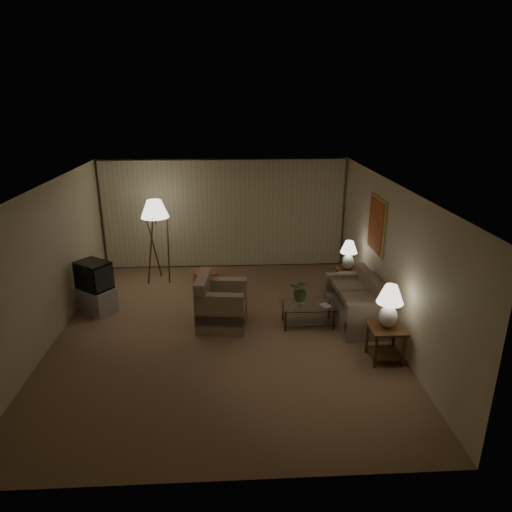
% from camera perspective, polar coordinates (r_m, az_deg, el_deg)
% --- Properties ---
extents(ground, '(7.00, 7.00, 0.00)m').
position_cam_1_polar(ground, '(8.58, -4.05, -9.27)').
color(ground, '#956E52').
rests_on(ground, ground).
extents(room_shell, '(6.04, 7.02, 2.72)m').
position_cam_1_polar(room_shell, '(9.34, -4.06, 4.72)').
color(room_shell, beige).
rests_on(room_shell, ground).
extents(sofa, '(1.69, 0.98, 0.71)m').
position_cam_1_polar(sofa, '(8.93, 12.26, -5.95)').
color(sofa, gray).
rests_on(sofa, ground).
extents(armchair, '(1.12, 1.08, 0.78)m').
position_cam_1_polar(armchair, '(8.61, -4.26, -6.25)').
color(armchair, gray).
rests_on(armchair, ground).
extents(side_table_near, '(0.56, 0.56, 0.60)m').
position_cam_1_polar(side_table_near, '(7.80, 15.93, -9.72)').
color(side_table_near, '#3C2510').
rests_on(side_table_near, ground).
extents(side_table_far, '(0.47, 0.40, 0.60)m').
position_cam_1_polar(side_table_far, '(10.05, 11.29, -2.66)').
color(side_table_far, '#3C2510').
rests_on(side_table_far, ground).
extents(table_lamp_near, '(0.42, 0.42, 0.73)m').
position_cam_1_polar(table_lamp_near, '(7.53, 16.36, -5.62)').
color(table_lamp_near, silver).
rests_on(table_lamp_near, side_table_near).
extents(table_lamp_far, '(0.36, 0.36, 0.62)m').
position_cam_1_polar(table_lamp_far, '(9.85, 11.51, 0.43)').
color(table_lamp_far, silver).
rests_on(table_lamp_far, side_table_far).
extents(coffee_table, '(1.04, 0.57, 0.41)m').
position_cam_1_polar(coffee_table, '(8.68, 6.52, -6.95)').
color(coffee_table, silver).
rests_on(coffee_table, ground).
extents(tv_cabinet, '(1.18, 1.17, 0.50)m').
position_cam_1_polar(tv_cabinet, '(9.72, -19.29, -5.15)').
color(tv_cabinet, '#9E9FA1').
rests_on(tv_cabinet, ground).
extents(crt_tv, '(1.09, 1.08, 0.55)m').
position_cam_1_polar(crt_tv, '(9.52, -19.64, -2.27)').
color(crt_tv, black).
rests_on(crt_tv, tv_cabinet).
extents(floor_lamp, '(0.63, 0.63, 1.93)m').
position_cam_1_polar(floor_lamp, '(10.61, -12.29, 1.99)').
color(floor_lamp, '#3C2510').
rests_on(floor_lamp, ground).
extents(ottoman, '(0.73, 0.73, 0.38)m').
position_cam_1_polar(ottoman, '(10.40, -6.31, -2.84)').
color(ottoman, '#A05636').
rests_on(ottoman, ground).
extents(vase, '(0.17, 0.17, 0.14)m').
position_cam_1_polar(vase, '(8.57, 5.58, -5.73)').
color(vase, silver).
rests_on(vase, coffee_table).
extents(flowers, '(0.48, 0.45, 0.43)m').
position_cam_1_polar(flowers, '(8.45, 5.65, -3.98)').
color(flowers, '#467534').
rests_on(flowers, vase).
extents(book, '(0.25, 0.27, 0.02)m').
position_cam_1_polar(book, '(8.57, 8.33, -6.29)').
color(book, olive).
rests_on(book, coffee_table).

